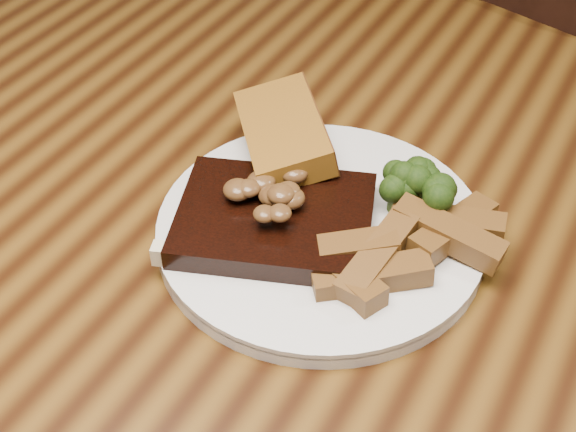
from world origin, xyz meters
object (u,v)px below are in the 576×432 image
object	(u,v)px
garlic_bread	(283,151)
chair_far	(466,123)
dining_table	(294,304)
steak	(275,221)
plate	(321,232)
potato_wedges	(403,252)

from	to	relation	value
garlic_bread	chair_far	bearing A→B (deg)	136.83
dining_table	steak	distance (m)	0.12
plate	chair_far	bearing A→B (deg)	93.97
chair_far	steak	bearing A→B (deg)	105.38
dining_table	chair_far	world-z (taller)	chair_far
chair_far	garlic_bread	xyz separation A→B (m)	(-0.03, -0.53, 0.30)
dining_table	steak	xyz separation A→B (m)	(-0.01, -0.02, 0.12)
plate	dining_table	bearing A→B (deg)	-172.20
dining_table	chair_far	bearing A→B (deg)	91.81
potato_wedges	plate	bearing A→B (deg)	175.23
dining_table	potato_wedges	world-z (taller)	potato_wedges
dining_table	plate	bearing A→B (deg)	7.80
chair_far	potato_wedges	xyz separation A→B (m)	(0.11, -0.60, 0.30)
dining_table	potato_wedges	xyz separation A→B (m)	(0.09, -0.00, 0.12)
dining_table	steak	bearing A→B (deg)	-109.91
dining_table	garlic_bread	bearing A→B (deg)	126.33
dining_table	chair_far	xyz separation A→B (m)	(-0.02, 0.59, -0.19)
chair_far	plate	world-z (taller)	chair_far
garlic_bread	potato_wedges	distance (m)	0.15
potato_wedges	dining_table	bearing A→B (deg)	178.17
chair_far	steak	xyz separation A→B (m)	(0.01, -0.61, 0.30)
dining_table	garlic_bread	distance (m)	0.14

